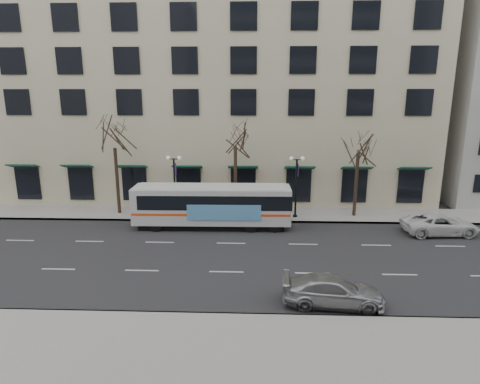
{
  "coord_description": "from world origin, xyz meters",
  "views": [
    {
      "loc": [
        1.6,
        -23.86,
        10.14
      ],
      "look_at": [
        0.67,
        1.02,
        4.0
      ],
      "focal_mm": 30.0,
      "sensor_mm": 36.0,
      "label": 1
    }
  ],
  "objects_px": {
    "lamp_post_left": "(175,183)",
    "silver_car": "(333,291)",
    "tree_far_left": "(114,136)",
    "city_bus": "(213,205)",
    "lamp_post_right": "(296,184)",
    "tree_far_mid": "(235,134)",
    "tree_far_right": "(359,141)",
    "white_pickup": "(440,224)"
  },
  "relations": [
    {
      "from": "lamp_post_right",
      "to": "city_bus",
      "type": "bearing_deg",
      "value": -159.97
    },
    {
      "from": "tree_far_left",
      "to": "lamp_post_left",
      "type": "distance_m",
      "value": 6.29
    },
    {
      "from": "tree_far_left",
      "to": "white_pickup",
      "type": "distance_m",
      "value": 26.32
    },
    {
      "from": "tree_far_mid",
      "to": "silver_car",
      "type": "distance_m",
      "value": 16.78
    },
    {
      "from": "lamp_post_left",
      "to": "tree_far_right",
      "type": "bearing_deg",
      "value": 2.29
    },
    {
      "from": "tree_far_left",
      "to": "tree_far_right",
      "type": "xyz_separation_m",
      "value": [
        20.0,
        0.0,
        -0.28
      ]
    },
    {
      "from": "lamp_post_left",
      "to": "tree_far_mid",
      "type": "bearing_deg",
      "value": 6.85
    },
    {
      "from": "tree_far_mid",
      "to": "tree_far_right",
      "type": "xyz_separation_m",
      "value": [
        10.0,
        -0.0,
        -0.48
      ]
    },
    {
      "from": "tree_far_left",
      "to": "city_bus",
      "type": "relative_size",
      "value": 0.69
    },
    {
      "from": "tree_far_right",
      "to": "city_bus",
      "type": "relative_size",
      "value": 0.67
    },
    {
      "from": "tree_far_left",
      "to": "city_bus",
      "type": "bearing_deg",
      "value": -19.63
    },
    {
      "from": "tree_far_mid",
      "to": "city_bus",
      "type": "distance_m",
      "value": 6.14
    },
    {
      "from": "silver_car",
      "to": "white_pickup",
      "type": "distance_m",
      "value": 14.44
    },
    {
      "from": "tree_far_left",
      "to": "lamp_post_right",
      "type": "xyz_separation_m",
      "value": [
        15.01,
        -0.6,
        -3.75
      ]
    },
    {
      "from": "tree_far_right",
      "to": "city_bus",
      "type": "height_order",
      "value": "tree_far_right"
    },
    {
      "from": "tree_far_right",
      "to": "lamp_post_left",
      "type": "bearing_deg",
      "value": -177.71
    },
    {
      "from": "city_bus",
      "to": "white_pickup",
      "type": "bearing_deg",
      "value": -4.26
    },
    {
      "from": "lamp_post_left",
      "to": "tree_far_left",
      "type": "bearing_deg",
      "value": 173.17
    },
    {
      "from": "tree_far_mid",
      "to": "lamp_post_right",
      "type": "height_order",
      "value": "tree_far_mid"
    },
    {
      "from": "city_bus",
      "to": "tree_far_right",
      "type": "bearing_deg",
      "value": 13.65
    },
    {
      "from": "lamp_post_left",
      "to": "silver_car",
      "type": "relative_size",
      "value": 1.05
    },
    {
      "from": "tree_far_right",
      "to": "lamp_post_right",
      "type": "distance_m",
      "value": 6.11
    },
    {
      "from": "tree_far_left",
      "to": "lamp_post_left",
      "type": "height_order",
      "value": "tree_far_left"
    },
    {
      "from": "lamp_post_left",
      "to": "white_pickup",
      "type": "xyz_separation_m",
      "value": [
        20.31,
        -3.4,
        -2.19
      ]
    },
    {
      "from": "tree_far_left",
      "to": "white_pickup",
      "type": "bearing_deg",
      "value": -8.98
    },
    {
      "from": "lamp_post_left",
      "to": "city_bus",
      "type": "xyz_separation_m",
      "value": [
        3.41,
        -2.4,
        -1.16
      ]
    },
    {
      "from": "city_bus",
      "to": "lamp_post_left",
      "type": "bearing_deg",
      "value": 143.95
    },
    {
      "from": "silver_car",
      "to": "tree_far_right",
      "type": "bearing_deg",
      "value": -13.5
    },
    {
      "from": "city_bus",
      "to": "tree_far_mid",
      "type": "bearing_deg",
      "value": 61.33
    },
    {
      "from": "tree_far_right",
      "to": "city_bus",
      "type": "bearing_deg",
      "value": -165.47
    },
    {
      "from": "lamp_post_left",
      "to": "city_bus",
      "type": "relative_size",
      "value": 0.43
    },
    {
      "from": "tree_far_left",
      "to": "lamp_post_right",
      "type": "distance_m",
      "value": 15.48
    },
    {
      "from": "tree_far_right",
      "to": "tree_far_left",
      "type": "bearing_deg",
      "value": 180.0
    },
    {
      "from": "tree_far_mid",
      "to": "tree_far_right",
      "type": "bearing_deg",
      "value": -0.0
    },
    {
      "from": "tree_far_mid",
      "to": "silver_car",
      "type": "bearing_deg",
      "value": -69.32
    },
    {
      "from": "tree_far_left",
      "to": "tree_far_right",
      "type": "distance_m",
      "value": 20.0
    },
    {
      "from": "lamp_post_left",
      "to": "white_pickup",
      "type": "bearing_deg",
      "value": -9.5
    },
    {
      "from": "tree_far_left",
      "to": "city_bus",
      "type": "xyz_separation_m",
      "value": [
        8.42,
        -3.0,
        -4.91
      ]
    },
    {
      "from": "tree_far_mid",
      "to": "white_pickup",
      "type": "height_order",
      "value": "tree_far_mid"
    },
    {
      "from": "tree_far_right",
      "to": "silver_car",
      "type": "height_order",
      "value": "tree_far_right"
    },
    {
      "from": "tree_far_mid",
      "to": "city_bus",
      "type": "height_order",
      "value": "tree_far_mid"
    },
    {
      "from": "lamp_post_right",
      "to": "tree_far_mid",
      "type": "bearing_deg",
      "value": 173.17
    }
  ]
}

